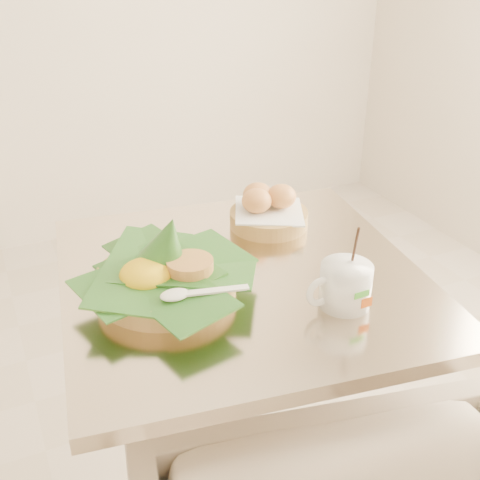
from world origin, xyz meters
name	(u,v)px	position (x,y,z in m)	size (l,w,h in m)	color
cafe_table	(242,361)	(0.20, -0.01, 0.53)	(0.79, 0.79, 0.75)	gray
rice_basket	(165,272)	(0.04, -0.01, 0.79)	(0.33, 0.33, 0.17)	tan
bread_basket	(267,210)	(0.34, 0.17, 0.79)	(0.20, 0.20, 0.09)	tan
coffee_mug	(344,285)	(0.32, -0.18, 0.79)	(0.13, 0.10, 0.16)	white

